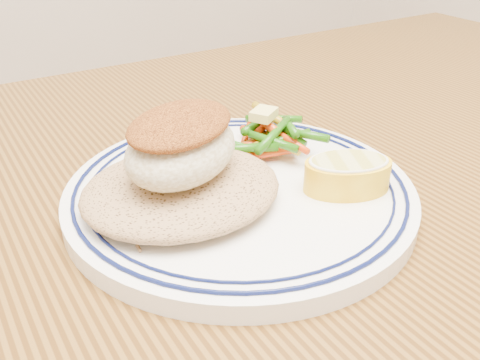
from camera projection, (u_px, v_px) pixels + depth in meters
name	position (u px, v px, depth m)	size (l,w,h in m)	color
dining_table	(219.00, 353.00, 0.42)	(1.50, 0.90, 0.75)	#4B2D0F
plate	(240.00, 192.00, 0.42)	(0.27, 0.27, 0.02)	white
rice_pilaf	(181.00, 185.00, 0.39)	(0.15, 0.13, 0.03)	#9B764D
fish_fillet	(181.00, 143.00, 0.38)	(0.12, 0.11, 0.05)	beige
vegetable_pile	(265.00, 137.00, 0.47)	(0.10, 0.10, 0.03)	red
butter_pat	(264.00, 114.00, 0.46)	(0.02, 0.02, 0.01)	#F4E577
lemon_wedge	(347.00, 173.00, 0.41)	(0.08, 0.08, 0.03)	yellow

